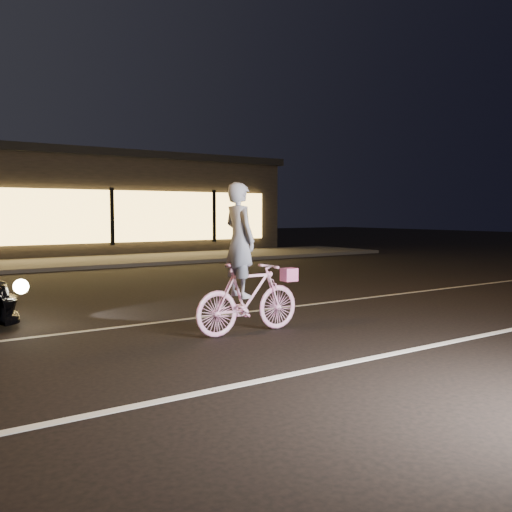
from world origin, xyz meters
TOP-DOWN VIEW (x-y plane):
  - ground at (0.00, 0.00)m, footprint 90.00×90.00m
  - lane_stripe_near at (0.00, -1.50)m, footprint 60.00×0.12m
  - lane_stripe_far at (0.00, 2.00)m, footprint 60.00×0.10m
  - cyclist at (1.18, 0.52)m, footprint 1.72×0.59m

SIDE VIEW (x-z plane):
  - ground at x=0.00m, z-range 0.00..0.00m
  - lane_stripe_near at x=0.00m, z-range 0.00..0.01m
  - lane_stripe_far at x=0.00m, z-range 0.00..0.01m
  - cyclist at x=1.18m, z-range -0.31..1.86m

